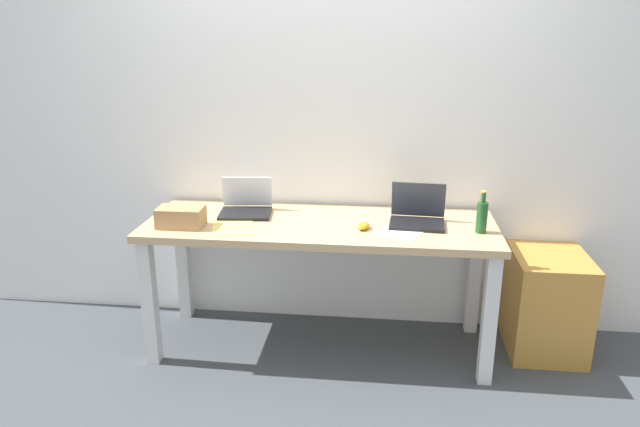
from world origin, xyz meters
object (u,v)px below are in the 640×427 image
(beer_bottle, at_px, (482,216))
(filing_cabinet, at_px, (546,303))
(computer_mouse, at_px, (363,226))
(desk, at_px, (320,240))
(cardboard_box, at_px, (181,217))
(laptop_right, at_px, (417,216))
(laptop_left, at_px, (246,207))

(beer_bottle, xyz_separation_m, filing_cabinet, (0.42, 0.18, -0.55))
(computer_mouse, bearing_deg, filing_cabinet, 27.48)
(desk, bearing_deg, cardboard_box, -168.11)
(cardboard_box, bearing_deg, desk, 11.89)
(desk, bearing_deg, laptop_right, 3.66)
(laptop_left, relative_size, beer_bottle, 1.38)
(laptop_left, bearing_deg, desk, -14.77)
(laptop_right, height_order, beer_bottle, beer_bottle)
(desk, height_order, computer_mouse, computer_mouse)
(computer_mouse, bearing_deg, cardboard_box, -159.22)
(cardboard_box, bearing_deg, computer_mouse, 4.05)
(computer_mouse, xyz_separation_m, filing_cabinet, (1.03, 0.19, -0.48))
(laptop_left, xyz_separation_m, beer_bottle, (1.27, -0.19, 0.05))
(laptop_right, height_order, cardboard_box, laptop_right)
(laptop_right, bearing_deg, cardboard_box, -171.52)
(laptop_left, bearing_deg, beer_bottle, -8.27)
(laptop_left, height_order, laptop_right, laptop_right)
(beer_bottle, xyz_separation_m, cardboard_box, (-1.56, -0.08, -0.03))
(laptop_left, distance_m, beer_bottle, 1.29)
(desk, xyz_separation_m, laptop_left, (-0.44, 0.11, 0.14))
(laptop_right, bearing_deg, laptop_left, 175.13)
(laptop_right, relative_size, computer_mouse, 3.02)
(computer_mouse, height_order, cardboard_box, cardboard_box)
(computer_mouse, distance_m, cardboard_box, 0.96)
(desk, xyz_separation_m, filing_cabinet, (1.26, 0.11, -0.36))
(filing_cabinet, bearing_deg, laptop_left, 179.86)
(laptop_left, distance_m, cardboard_box, 0.39)
(laptop_left, height_order, cardboard_box, laptop_left)
(desk, height_order, filing_cabinet, desk)
(computer_mouse, distance_m, filing_cabinet, 1.15)
(laptop_left, xyz_separation_m, laptop_right, (0.96, -0.08, 0.01))
(desk, xyz_separation_m, computer_mouse, (0.24, -0.08, 0.12))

